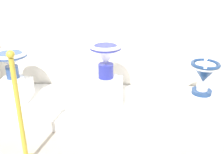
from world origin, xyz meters
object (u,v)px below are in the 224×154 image
(antique_toilet_pale_glazed, at_px, (106,57))
(plinth_block_central_ornate, at_px, (15,90))
(plinth_block_pale_glazed, at_px, (106,91))
(antique_toilet_slender_white, at_px, (204,73))
(stanchion_post_near_left, at_px, (22,130))
(info_placard_third, at_px, (201,0))
(plinth_block_slender_white, at_px, (200,99))
(antique_toilet_central_ornate, at_px, (11,60))

(antique_toilet_pale_glazed, bearing_deg, plinth_block_central_ornate, 178.90)
(plinth_block_pale_glazed, xyz_separation_m, antique_toilet_slender_white, (1.11, -0.04, 0.27))
(antique_toilet_pale_glazed, bearing_deg, stanchion_post_near_left, -123.73)
(antique_toilet_slender_white, distance_m, info_placard_third, 0.90)
(antique_toilet_pale_glazed, height_order, antique_toilet_slender_white, antique_toilet_pale_glazed)
(antique_toilet_pale_glazed, height_order, plinth_block_slender_white, antique_toilet_pale_glazed)
(antique_toilet_slender_white, bearing_deg, info_placard_third, 89.01)
(antique_toilet_pale_glazed, xyz_separation_m, antique_toilet_slender_white, (1.11, -0.04, -0.16))
(plinth_block_slender_white, distance_m, stanchion_post_near_left, 2.00)
(antique_toilet_central_ornate, relative_size, stanchion_post_near_left, 0.38)
(plinth_block_central_ornate, xyz_separation_m, plinth_block_slender_white, (2.21, -0.06, -0.05))
(plinth_block_slender_white, height_order, info_placard_third, info_placard_third)
(plinth_block_central_ornate, height_order, plinth_block_pale_glazed, plinth_block_pale_glazed)
(plinth_block_central_ornate, height_order, info_placard_third, info_placard_third)
(antique_toilet_central_ornate, height_order, antique_toilet_pale_glazed, antique_toilet_pale_glazed)
(plinth_block_central_ornate, distance_m, info_placard_third, 2.48)
(antique_toilet_slender_white, relative_size, stanchion_post_near_left, 0.36)
(plinth_block_pale_glazed, bearing_deg, info_placard_third, 23.60)
(plinth_block_pale_glazed, distance_m, stanchion_post_near_left, 1.18)
(antique_toilet_slender_white, relative_size, info_placard_third, 2.59)
(plinth_block_central_ornate, height_order, antique_toilet_slender_white, antique_toilet_slender_white)
(antique_toilet_pale_glazed, distance_m, plinth_block_slender_white, 1.21)
(plinth_block_pale_glazed, xyz_separation_m, stanchion_post_near_left, (-0.65, -0.98, 0.11))
(antique_toilet_central_ornate, xyz_separation_m, plinth_block_pale_glazed, (1.10, -0.02, -0.37))
(plinth_block_slender_white, bearing_deg, plinth_block_central_ornate, 178.49)
(plinth_block_pale_glazed, xyz_separation_m, info_placard_third, (1.12, 0.49, 1.00))
(antique_toilet_central_ornate, xyz_separation_m, antique_toilet_slender_white, (2.21, -0.06, -0.10))
(plinth_block_pale_glazed, relative_size, info_placard_third, 2.67)
(antique_toilet_central_ornate, bearing_deg, plinth_block_pale_glazed, -1.10)
(info_placard_third, bearing_deg, plinth_block_pale_glazed, -156.40)
(antique_toilet_slender_white, bearing_deg, plinth_block_pale_glazed, 178.09)
(antique_toilet_pale_glazed, relative_size, antique_toilet_slender_white, 1.20)
(antique_toilet_pale_glazed, bearing_deg, plinth_block_slender_white, -1.91)
(info_placard_third, height_order, stanchion_post_near_left, info_placard_third)
(plinth_block_central_ornate, relative_size, antique_toilet_central_ornate, 0.89)
(antique_toilet_pale_glazed, distance_m, antique_toilet_slender_white, 1.12)
(antique_toilet_central_ornate, bearing_deg, plinth_block_central_ornate, 0.00)
(plinth_block_central_ornate, relative_size, antique_toilet_pale_glazed, 0.80)
(plinth_block_central_ornate, distance_m, plinth_block_slender_white, 2.21)
(plinth_block_central_ornate, bearing_deg, plinth_block_pale_glazed, -1.10)
(antique_toilet_central_ornate, xyz_separation_m, antique_toilet_pale_glazed, (1.10, -0.02, 0.06))
(stanchion_post_near_left, bearing_deg, antique_toilet_pale_glazed, 56.27)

